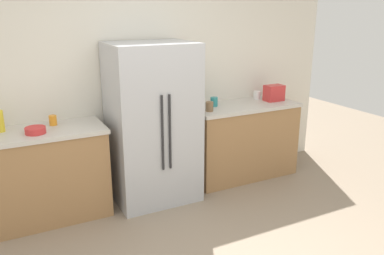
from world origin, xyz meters
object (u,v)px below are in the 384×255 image
Objects in this scene: cup_b at (257,95)px; cup_c at (209,107)px; toaster at (274,93)px; cup_a at (214,102)px; bowl_a at (35,130)px; refrigerator at (153,124)px; cup_d at (53,120)px.

cup_b is 0.93× the size of cup_c.
toaster is at bearing -51.99° from cup_b.
cup_b is at bearing 17.62° from cup_c.
bowl_a is (-2.01, -0.17, -0.02)m from cup_a.
bowl_a is (-2.82, -0.08, -0.07)m from toaster.
cup_b is (1.51, 0.23, 0.12)m from refrigerator.
cup_d is (-2.63, 0.13, -0.05)m from toaster.
cup_c is at bearing -174.31° from toaster.
cup_b is (-0.13, 0.17, -0.05)m from toaster.
refrigerator is 15.65× the size of cup_c.
cup_d is (-1.82, 0.04, -0.00)m from cup_a.
cup_c is 1.84m from bowl_a.
cup_a is 0.98× the size of cup_c.
refrigerator is 15.93× the size of cup_a.
cup_c is (-0.17, -0.19, 0.00)m from cup_a.
cup_d reaches higher than bowl_a.
cup_c is at bearing -162.38° from cup_b.
bowl_a is (-1.84, 0.02, -0.02)m from cup_c.
cup_b is at bearing 5.39° from bowl_a.
cup_a is at bearing -1.21° from cup_d.
toaster is 2.36× the size of cup_d.
toaster is 2.18× the size of cup_a.
refrigerator reaches higher than toaster.
cup_d is at bearing 48.16° from bowl_a.
cup_a is (0.84, 0.15, 0.12)m from refrigerator.
bowl_a is at bearing -175.12° from cup_a.
cup_d is 0.53× the size of bowl_a.
cup_d is at bearing 177.23° from toaster.
refrigerator is 16.85× the size of cup_b.
cup_a is 1.06× the size of cup_b.
refrigerator is at bearing -178.01° from toaster.
cup_d is (-1.65, 0.22, -0.00)m from cup_c.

